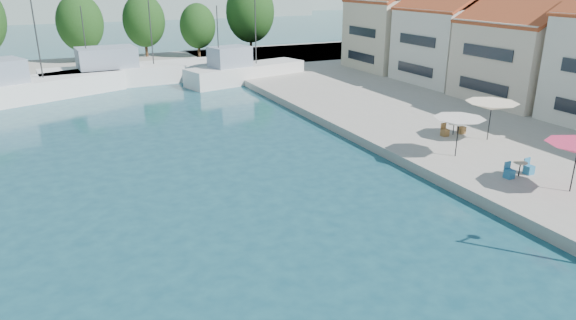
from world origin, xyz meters
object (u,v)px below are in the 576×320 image
umbrella_cream (492,106)px  trawler_02 (19,89)px  umbrella_white (459,122)px  trawler_03 (132,73)px  trawler_04 (244,72)px

umbrella_cream → trawler_02: bearing=134.7°
trawler_02 → umbrella_white: size_ratio=6.11×
trawler_03 → umbrella_cream: trawler_03 is taller
trawler_02 → umbrella_white: 37.30m
umbrella_cream → trawler_03: bearing=118.0°
trawler_03 → trawler_04: 11.52m
umbrella_cream → trawler_04: bearing=103.0°
trawler_02 → trawler_04: bearing=-23.0°
trawler_03 → umbrella_cream: 36.12m
trawler_04 → trawler_02: bearing=165.4°
umbrella_cream → umbrella_white: bearing=-158.5°
trawler_03 → umbrella_white: size_ratio=6.49×
trawler_02 → trawler_03: (10.31, 4.28, -0.00)m
trawler_03 → trawler_04: bearing=-26.1°
umbrella_white → trawler_03: bearing=111.1°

